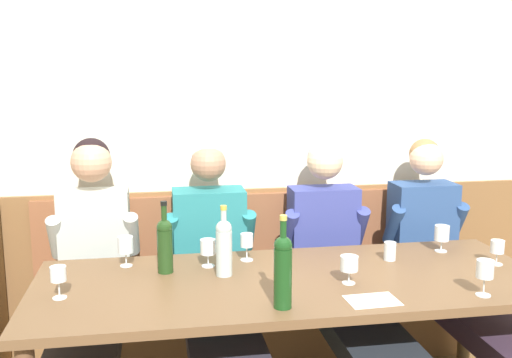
{
  "coord_description": "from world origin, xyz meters",
  "views": [
    {
      "loc": [
        -0.59,
        -2.42,
        1.67
      ],
      "look_at": [
        -0.11,
        0.43,
        1.14
      ],
      "focal_mm": 41.49,
      "sensor_mm": 36.0,
      "label": 1
    }
  ],
  "objects_px": {
    "person_center_right_seat": "(452,268)",
    "wine_bottle_clear_water": "(165,243)",
    "wine_glass_near_bucket": "(349,265)",
    "water_tumbler_center": "(390,251)",
    "wine_glass_center_front": "(497,248)",
    "wine_glass_mid_right": "(442,234)",
    "dining_table": "(292,293)",
    "person_left_seat": "(343,275)",
    "person_center_left_seat": "(89,282)",
    "wine_bottle_green_tall": "(283,269)",
    "wine_glass_by_bottle": "(485,271)",
    "wall_bench": "(263,308)",
    "person_right_seat": "(216,281)",
    "wine_glass_center_rear": "(247,242)",
    "wine_bottle_amber_mid": "(224,246)",
    "wine_glass_right_end": "(58,276)",
    "wine_glass_mid_left": "(125,246)",
    "wine_glass_left_end": "(208,248)"
  },
  "relations": [
    {
      "from": "wine_glass_near_bucket",
      "to": "wine_glass_right_end",
      "type": "height_order",
      "value": "wine_glass_right_end"
    },
    {
      "from": "wine_glass_center_front",
      "to": "wine_bottle_green_tall",
      "type": "bearing_deg",
      "value": -163.25
    },
    {
      "from": "person_center_left_seat",
      "to": "wine_bottle_amber_mid",
      "type": "distance_m",
      "value": 0.73
    },
    {
      "from": "person_center_right_seat",
      "to": "wine_glass_right_end",
      "type": "bearing_deg",
      "value": -168.06
    },
    {
      "from": "wine_glass_center_front",
      "to": "water_tumbler_center",
      "type": "relative_size",
      "value": 1.33
    },
    {
      "from": "wall_bench",
      "to": "wine_glass_mid_right",
      "type": "distance_m",
      "value": 1.13
    },
    {
      "from": "dining_table",
      "to": "wine_glass_left_end",
      "type": "bearing_deg",
      "value": 147.34
    },
    {
      "from": "wine_bottle_green_tall",
      "to": "wine_glass_by_bottle",
      "type": "relative_size",
      "value": 2.44
    },
    {
      "from": "dining_table",
      "to": "wine_glass_mid_left",
      "type": "height_order",
      "value": "wine_glass_mid_left"
    },
    {
      "from": "wine_glass_near_bucket",
      "to": "wine_bottle_clear_water",
      "type": "bearing_deg",
      "value": 160.31
    },
    {
      "from": "wall_bench",
      "to": "wine_bottle_green_tall",
      "type": "relative_size",
      "value": 6.91
    },
    {
      "from": "wine_bottle_clear_water",
      "to": "wine_glass_left_end",
      "type": "distance_m",
      "value": 0.22
    },
    {
      "from": "wine_glass_center_front",
      "to": "wine_glass_near_bucket",
      "type": "height_order",
      "value": "wine_glass_near_bucket"
    },
    {
      "from": "person_center_left_seat",
      "to": "wine_glass_center_front",
      "type": "distance_m",
      "value": 2.0
    },
    {
      "from": "wine_bottle_clear_water",
      "to": "wine_glass_right_end",
      "type": "height_order",
      "value": "wine_bottle_clear_water"
    },
    {
      "from": "wine_glass_near_bucket",
      "to": "water_tumbler_center",
      "type": "distance_m",
      "value": 0.42
    },
    {
      "from": "wall_bench",
      "to": "water_tumbler_center",
      "type": "relative_size",
      "value": 28.6
    },
    {
      "from": "wine_bottle_amber_mid",
      "to": "water_tumbler_center",
      "type": "bearing_deg",
      "value": 5.7
    },
    {
      "from": "wine_glass_by_bottle",
      "to": "wine_glass_right_end",
      "type": "height_order",
      "value": "wine_glass_by_bottle"
    },
    {
      "from": "wine_glass_mid_left",
      "to": "water_tumbler_center",
      "type": "bearing_deg",
      "value": -5.5
    },
    {
      "from": "wine_glass_left_end",
      "to": "wine_glass_center_front",
      "type": "bearing_deg",
      "value": -8.53
    },
    {
      "from": "person_right_seat",
      "to": "person_center_right_seat",
      "type": "distance_m",
      "value": 1.29
    },
    {
      "from": "dining_table",
      "to": "wine_glass_center_rear",
      "type": "relative_size",
      "value": 16.97
    },
    {
      "from": "wine_glass_mid_left",
      "to": "wine_glass_right_end",
      "type": "bearing_deg",
      "value": -124.43
    },
    {
      "from": "dining_table",
      "to": "person_center_right_seat",
      "type": "height_order",
      "value": "person_center_right_seat"
    },
    {
      "from": "person_left_seat",
      "to": "wine_glass_center_front",
      "type": "distance_m",
      "value": 0.77
    },
    {
      "from": "person_center_left_seat",
      "to": "wine_bottle_amber_mid",
      "type": "xyz_separation_m",
      "value": [
        0.64,
        -0.27,
        0.24
      ]
    },
    {
      "from": "dining_table",
      "to": "person_left_seat",
      "type": "xyz_separation_m",
      "value": [
        0.36,
        0.34,
        -0.05
      ]
    },
    {
      "from": "person_center_left_seat",
      "to": "wine_glass_center_front",
      "type": "height_order",
      "value": "person_center_left_seat"
    },
    {
      "from": "dining_table",
      "to": "wine_bottle_amber_mid",
      "type": "height_order",
      "value": "wine_bottle_amber_mid"
    },
    {
      "from": "wine_bottle_green_tall",
      "to": "wine_glass_center_front",
      "type": "height_order",
      "value": "wine_bottle_green_tall"
    },
    {
      "from": "person_center_right_seat",
      "to": "wine_bottle_clear_water",
      "type": "distance_m",
      "value": 1.57
    },
    {
      "from": "person_right_seat",
      "to": "wine_bottle_clear_water",
      "type": "xyz_separation_m",
      "value": [
        -0.25,
        -0.17,
        0.26
      ]
    },
    {
      "from": "person_left_seat",
      "to": "person_center_right_seat",
      "type": "distance_m",
      "value": 0.62
    },
    {
      "from": "person_left_seat",
      "to": "wine_glass_by_bottle",
      "type": "distance_m",
      "value": 0.82
    },
    {
      "from": "person_center_left_seat",
      "to": "wine_glass_center_rear",
      "type": "relative_size",
      "value": 10.0
    },
    {
      "from": "person_center_left_seat",
      "to": "wine_bottle_green_tall",
      "type": "height_order",
      "value": "person_center_left_seat"
    },
    {
      "from": "water_tumbler_center",
      "to": "wine_glass_mid_right",
      "type": "bearing_deg",
      "value": 15.68
    },
    {
      "from": "person_center_left_seat",
      "to": "person_left_seat",
      "type": "xyz_separation_m",
      "value": [
        1.29,
        -0.03,
        -0.03
      ]
    },
    {
      "from": "wine_glass_center_rear",
      "to": "wine_glass_center_front",
      "type": "xyz_separation_m",
      "value": [
        1.19,
        -0.27,
        -0.01
      ]
    },
    {
      "from": "wine_glass_center_front",
      "to": "wine_glass_mid_right",
      "type": "height_order",
      "value": "wine_glass_mid_right"
    },
    {
      "from": "person_center_left_seat",
      "to": "person_right_seat",
      "type": "bearing_deg",
      "value": -1.11
    },
    {
      "from": "person_center_right_seat",
      "to": "wine_glass_center_front",
      "type": "relative_size",
      "value": 11.15
    },
    {
      "from": "person_left_seat",
      "to": "water_tumbler_center",
      "type": "distance_m",
      "value": 0.3
    },
    {
      "from": "wall_bench",
      "to": "wine_bottle_amber_mid",
      "type": "xyz_separation_m",
      "value": [
        -0.3,
        -0.66,
        0.6
      ]
    },
    {
      "from": "wine_glass_center_rear",
      "to": "wine_glass_by_bottle",
      "type": "height_order",
      "value": "wine_glass_by_bottle"
    },
    {
      "from": "person_right_seat",
      "to": "wine_glass_near_bucket",
      "type": "xyz_separation_m",
      "value": [
        0.54,
        -0.46,
        0.21
      ]
    },
    {
      "from": "person_center_right_seat",
      "to": "wine_glass_right_end",
      "type": "height_order",
      "value": "person_center_right_seat"
    },
    {
      "from": "dining_table",
      "to": "person_left_seat",
      "type": "distance_m",
      "value": 0.5
    },
    {
      "from": "person_center_left_seat",
      "to": "wine_glass_mid_right",
      "type": "distance_m",
      "value": 1.81
    }
  ]
}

